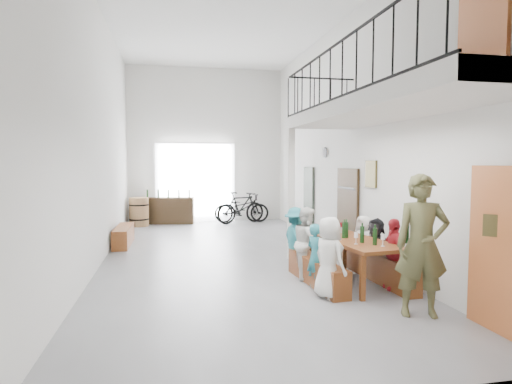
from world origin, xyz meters
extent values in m
plane|color=slate|center=(0.00, 0.00, 0.00)|extent=(12.00, 12.00, 0.00)
plane|color=silver|center=(0.00, 6.00, 2.75)|extent=(5.50, 0.00, 5.50)
plane|color=silver|center=(0.00, -6.00, 2.75)|extent=(5.50, 0.00, 5.50)
plane|color=silver|center=(-2.75, 0.00, 2.75)|extent=(0.00, 12.00, 12.00)
plane|color=silver|center=(2.75, 0.00, 2.75)|extent=(0.00, 12.00, 12.00)
plane|color=white|center=(0.00, 0.00, 5.50)|extent=(12.00, 12.00, 0.00)
cube|color=white|center=(-0.40, 5.94, 1.40)|extent=(2.80, 0.08, 2.80)
cube|color=#AE592A|center=(2.70, -4.90, 1.05)|extent=(0.06, 0.95, 2.10)
cube|color=#362514|center=(2.70, -0.30, 1.00)|extent=(0.06, 1.10, 2.00)
cube|color=#333C31|center=(2.70, 2.50, 1.00)|extent=(0.06, 0.80, 2.00)
cube|color=#AE592A|center=(2.70, -4.50, 4.10)|extent=(0.06, 0.90, 1.95)
cube|color=#463D1C|center=(2.72, -1.40, 1.90)|extent=(0.04, 0.45, 0.55)
cylinder|color=white|center=(2.71, 1.20, 2.40)|extent=(0.04, 0.28, 0.28)
cube|color=white|center=(2.00, -3.20, 3.00)|extent=(1.50, 5.60, 0.25)
cube|color=black|center=(1.27, -3.20, 3.98)|extent=(0.03, 5.60, 0.03)
cube|color=black|center=(1.27, -3.20, 3.15)|extent=(0.03, 5.60, 0.03)
cube|color=black|center=(2.00, -0.42, 3.98)|extent=(1.50, 0.03, 0.03)
cube|color=white|center=(1.30, -0.45, 1.44)|extent=(0.14, 0.14, 2.88)
cube|color=brown|center=(1.84, -2.51, 0.76)|extent=(1.12, 2.21, 0.06)
cube|color=brown|center=(1.58, -3.46, 0.36)|extent=(0.08, 0.08, 0.73)
cube|color=brown|center=(2.31, -3.37, 0.36)|extent=(0.08, 0.08, 0.73)
cube|color=brown|center=(1.37, -1.65, 0.36)|extent=(0.08, 0.08, 0.73)
cube|color=brown|center=(2.09, -1.56, 0.36)|extent=(0.08, 0.08, 0.73)
cube|color=brown|center=(1.19, -2.48, 0.23)|extent=(0.46, 2.00, 0.46)
cube|color=brown|center=(2.37, -2.45, 0.26)|extent=(0.39, 2.24, 0.51)
cylinder|color=black|center=(1.96, -3.10, 0.97)|extent=(0.07, 0.07, 0.35)
cylinder|color=black|center=(1.78, -2.37, 0.97)|extent=(0.07, 0.07, 0.35)
cylinder|color=black|center=(1.72, -2.40, 0.97)|extent=(0.07, 0.07, 0.35)
cylinder|color=black|center=(1.85, -2.87, 0.97)|extent=(0.07, 0.07, 0.35)
cube|color=brown|center=(-2.50, 1.91, 0.24)|extent=(0.41, 1.72, 0.48)
cylinder|color=brown|center=(-2.33, 5.23, 0.48)|extent=(0.64, 0.64, 0.96)
cylinder|color=black|center=(-2.33, 5.23, 0.24)|extent=(0.65, 0.65, 0.05)
cylinder|color=black|center=(-2.33, 5.23, 0.72)|extent=(0.65, 0.65, 0.05)
cube|color=#362514|center=(-1.36, 5.65, 0.46)|extent=(1.79, 0.74, 0.92)
cylinder|color=black|center=(-2.07, 5.72, 1.06)|extent=(0.06, 0.06, 0.28)
cylinder|color=black|center=(-1.71, 5.75, 1.06)|extent=(0.06, 0.06, 0.28)
cylinder|color=black|center=(-1.36, 5.61, 1.06)|extent=(0.06, 0.06, 0.28)
cylinder|color=black|center=(-1.00, 5.62, 1.06)|extent=(0.06, 0.06, 0.28)
cylinder|color=black|center=(-0.65, 5.54, 1.06)|extent=(0.06, 0.06, 0.28)
imported|color=white|center=(1.13, -3.22, 0.64)|extent=(0.59, 0.73, 1.29)
imported|color=teal|center=(1.10, -2.66, 0.55)|extent=(0.38, 0.47, 1.10)
imported|color=white|center=(1.16, -2.04, 0.66)|extent=(0.61, 0.72, 1.32)
imported|color=teal|center=(1.10, -1.51, 0.63)|extent=(0.54, 0.86, 1.26)
imported|color=#A91D24|center=(2.37, -2.98, 0.60)|extent=(0.35, 0.72, 1.20)
imported|color=black|center=(2.37, -2.34, 0.56)|extent=(0.71, 1.09, 1.13)
imported|color=white|center=(2.39, -1.80, 0.55)|extent=(0.46, 0.60, 1.10)
imported|color=brown|center=(2.10, -4.21, 0.99)|extent=(0.83, 0.67, 1.98)
imported|color=#164D1D|center=(2.45, 0.51, 0.22)|extent=(0.42, 0.38, 0.43)
imported|color=black|center=(1.19, 5.43, 0.51)|extent=(1.96, 0.72, 1.02)
imported|color=black|center=(1.12, 5.21, 0.56)|extent=(1.92, 1.11, 1.11)
camera|label=1|loc=(-1.31, -9.48, 2.14)|focal=30.00mm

